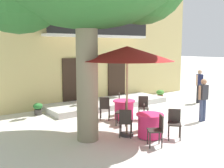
# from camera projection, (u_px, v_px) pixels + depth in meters

# --- Properties ---
(ground_plane) EXTENTS (120.00, 120.00, 0.00)m
(ground_plane) POSITION_uv_depth(u_px,v_px,m) (169.00, 125.00, 10.00)
(ground_plane) COLOR silver
(building_facade) EXTENTS (13.00, 5.09, 7.50)m
(building_facade) POSITION_uv_depth(u_px,v_px,m) (76.00, 30.00, 15.12)
(building_facade) COLOR #DBC67F
(building_facade) RESTS_ON ground
(entrance_step_platform) EXTENTS (6.02, 2.05, 0.25)m
(entrance_step_platform) POSITION_uv_depth(u_px,v_px,m) (107.00, 103.00, 13.19)
(entrance_step_platform) COLOR silver
(entrance_step_platform) RESTS_ON ground
(cafe_table_near_tree) EXTENTS (0.86, 0.86, 0.76)m
(cafe_table_near_tree) POSITION_uv_depth(u_px,v_px,m) (124.00, 110.00, 10.66)
(cafe_table_near_tree) COLOR #E52D66
(cafe_table_near_tree) RESTS_ON ground
(cafe_chair_near_tree_0) EXTENTS (0.57, 0.57, 0.91)m
(cafe_chair_near_tree_0) POSITION_uv_depth(u_px,v_px,m) (124.00, 111.00, 9.90)
(cafe_chair_near_tree_0) COLOR #2D2823
(cafe_chair_near_tree_0) RESTS_ON ground
(cafe_chair_near_tree_1) EXTENTS (0.56, 0.56, 0.91)m
(cafe_chair_near_tree_1) POSITION_uv_depth(u_px,v_px,m) (143.00, 106.00, 10.66)
(cafe_chair_near_tree_1) COLOR #2D2823
(cafe_chair_near_tree_1) RESTS_ON ground
(cafe_chair_near_tree_2) EXTENTS (0.56, 0.56, 0.91)m
(cafe_chair_near_tree_2) POSITION_uv_depth(u_px,v_px,m) (122.00, 102.00, 11.39)
(cafe_chair_near_tree_2) COLOR #2D2823
(cafe_chair_near_tree_2) RESTS_ON ground
(cafe_chair_near_tree_3) EXTENTS (0.56, 0.56, 0.91)m
(cafe_chair_near_tree_3) POSITION_uv_depth(u_px,v_px,m) (105.00, 106.00, 10.61)
(cafe_chair_near_tree_3) COLOR #2D2823
(cafe_chair_near_tree_3) RESTS_ON ground
(cafe_table_middle) EXTENTS (0.86, 0.86, 0.76)m
(cafe_table_middle) POSITION_uv_depth(u_px,v_px,m) (150.00, 126.00, 8.52)
(cafe_table_middle) COLOR #E52D66
(cafe_table_middle) RESTS_ON ground
(cafe_chair_middle_0) EXTENTS (0.56, 0.56, 0.91)m
(cafe_chair_middle_0) POSITION_uv_depth(u_px,v_px,m) (147.00, 115.00, 9.24)
(cafe_chair_middle_0) COLOR #2D2823
(cafe_chair_middle_0) RESTS_ON ground
(cafe_chair_middle_1) EXTENTS (0.57, 0.57, 0.91)m
(cafe_chair_middle_1) POSITION_uv_depth(u_px,v_px,m) (126.00, 121.00, 8.53)
(cafe_chair_middle_1) COLOR #2D2823
(cafe_chair_middle_1) RESTS_ON ground
(cafe_chair_middle_2) EXTENTS (0.55, 0.55, 0.91)m
(cafe_chair_middle_2) POSITION_uv_depth(u_px,v_px,m) (158.00, 128.00, 7.76)
(cafe_chair_middle_2) COLOR #2D2823
(cafe_chair_middle_2) RESTS_ON ground
(cafe_chair_middle_3) EXTENTS (0.57, 0.57, 0.91)m
(cafe_chair_middle_3) POSITION_uv_depth(u_px,v_px,m) (174.00, 122.00, 8.45)
(cafe_chair_middle_3) COLOR #2D2823
(cafe_chair_middle_3) RESTS_ON ground
(cafe_umbrella) EXTENTS (2.90, 2.90, 2.85)m
(cafe_umbrella) POSITION_uv_depth(u_px,v_px,m) (127.00, 54.00, 8.42)
(cafe_umbrella) COLOR #997A56
(cafe_umbrella) RESTS_ON ground
(ground_planter_left) EXTENTS (0.40, 0.40, 0.50)m
(ground_planter_left) POSITION_uv_depth(u_px,v_px,m) (38.00, 108.00, 11.41)
(ground_planter_left) COLOR #47423D
(ground_planter_left) RESTS_ON ground
(ground_planter_right) EXTENTS (0.43, 0.43, 0.50)m
(ground_planter_right) POSITION_uv_depth(u_px,v_px,m) (160.00, 94.00, 14.92)
(ground_planter_right) COLOR #995638
(ground_planter_right) RESTS_ON ground
(pedestrian_near_entrance) EXTENTS (0.53, 0.40, 1.68)m
(pedestrian_near_entrance) POSITION_uv_depth(u_px,v_px,m) (199.00, 84.00, 13.80)
(pedestrian_near_entrance) COLOR #232328
(pedestrian_near_entrance) RESTS_ON ground
(pedestrian_mid_plaza) EXTENTS (0.53, 0.24, 1.63)m
(pedestrian_mid_plaza) POSITION_uv_depth(u_px,v_px,m) (203.00, 97.00, 10.36)
(pedestrian_mid_plaza) COLOR #384260
(pedestrian_mid_plaza) RESTS_ON ground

